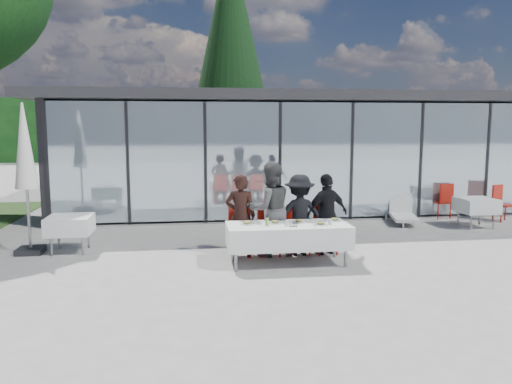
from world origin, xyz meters
TOP-DOWN VIEW (x-y plane):
  - ground at (0.00, 0.00)m, footprint 90.00×90.00m
  - pavilion at (2.00, 8.16)m, footprint 14.80×8.80m
  - treeline at (-2.00, 28.00)m, footprint 62.50×2.00m
  - dining_table at (0.47, 0.06)m, footprint 2.26×0.96m
  - diner_a at (-0.35, 0.69)m, footprint 0.68×0.68m
  - diner_chair_a at (-0.35, 0.81)m, footprint 0.44×0.44m
  - diner_b at (0.23, 0.69)m, footprint 1.05×1.05m
  - diner_chair_b at (0.23, 0.81)m, footprint 0.44×0.44m
  - diner_c at (0.82, 0.69)m, footprint 1.08×1.08m
  - diner_chair_c at (0.82, 0.81)m, footprint 0.44×0.44m
  - diner_d at (1.38, 0.69)m, footprint 1.20×1.20m
  - diner_chair_d at (1.38, 0.81)m, footprint 0.44×0.44m
  - plate_a at (-0.28, 0.14)m, footprint 0.27×0.27m
  - plate_b at (0.24, 0.15)m, footprint 0.27×0.27m
  - plate_c at (0.71, 0.17)m, footprint 0.27×0.27m
  - plate_d at (1.40, 0.24)m, footprint 0.27×0.27m
  - plate_extra at (1.04, -0.10)m, footprint 0.27×0.27m
  - juice_bottle at (0.06, -0.01)m, footprint 0.06×0.06m
  - drinking_glasses at (0.82, -0.10)m, footprint 0.88×0.09m
  - folded_eyeglasses at (0.52, -0.17)m, footprint 0.14×0.03m
  - spare_table_left at (-3.74, 1.51)m, footprint 0.86×0.86m
  - spare_table_right at (5.83, 2.74)m, footprint 0.86×0.86m
  - spare_chair_a at (6.93, 3.39)m, footprint 0.58×0.58m
  - spare_chair_b at (5.61, 3.95)m, footprint 0.52×0.52m
  - market_umbrella at (-4.52, 1.49)m, footprint 0.50×0.50m
  - lounger at (4.26, 3.56)m, footprint 0.91×1.44m
  - conifer_tree at (0.50, 13.00)m, footprint 4.00×4.00m

SIDE VIEW (x-z plane):
  - ground at x=0.00m, z-range 0.00..0.00m
  - lounger at x=4.26m, z-range -0.10..0.62m
  - diner_chair_a at x=-0.35m, z-range 0.05..1.03m
  - diner_chair_b at x=0.23m, z-range 0.05..1.03m
  - diner_chair_c at x=0.82m, z-range 0.05..1.03m
  - diner_chair_d at x=1.38m, z-range 0.05..1.03m
  - spare_chair_a at x=6.93m, z-range 0.05..1.03m
  - spare_chair_b at x=5.61m, z-range 0.05..1.03m
  - dining_table at x=0.47m, z-range 0.16..0.91m
  - spare_table_left at x=-3.74m, z-range 0.18..0.92m
  - spare_table_right at x=5.83m, z-range 0.18..0.92m
  - folded_eyeglasses at x=0.52m, z-range 0.75..0.76m
  - plate_a at x=-0.28m, z-range 0.74..0.81m
  - plate_b at x=0.24m, z-range 0.74..0.81m
  - plate_c at x=0.71m, z-range 0.74..0.81m
  - plate_d at x=1.40m, z-range 0.74..0.81m
  - plate_extra at x=1.04m, z-range 0.74..0.81m
  - drinking_glasses at x=0.82m, z-range 0.75..0.85m
  - diner_c at x=0.82m, z-range 0.00..1.61m
  - diner_d at x=1.38m, z-range 0.00..1.61m
  - diner_a at x=-0.35m, z-range 0.00..1.63m
  - juice_bottle at x=0.06m, z-range 0.75..0.89m
  - diner_b at x=0.23m, z-range 0.00..1.85m
  - market_umbrella at x=-4.52m, z-range 0.47..3.47m
  - pavilion at x=2.00m, z-range 0.43..3.87m
  - treeline at x=-2.00m, z-range 0.00..4.40m
  - conifer_tree at x=0.50m, z-range 0.74..11.24m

